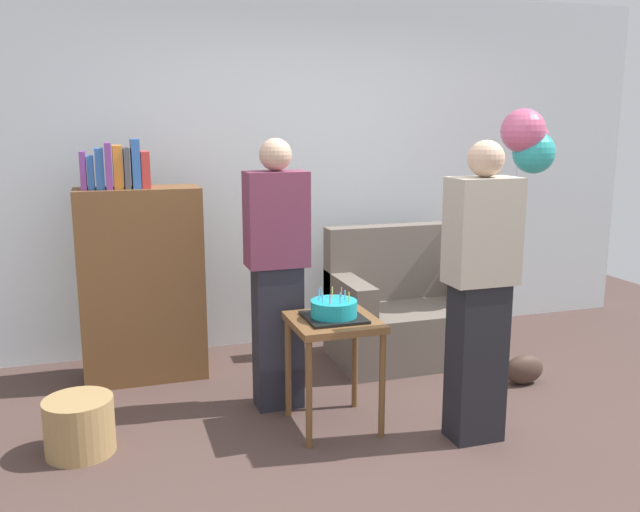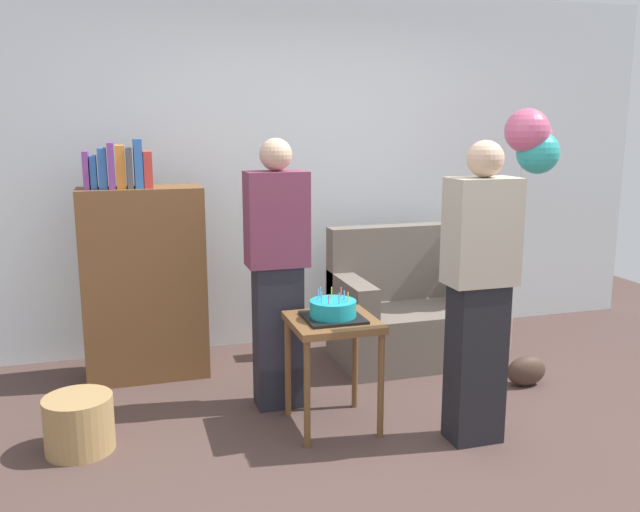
{
  "view_description": "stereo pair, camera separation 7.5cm",
  "coord_description": "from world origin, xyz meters",
  "px_view_note": "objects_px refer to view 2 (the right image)",
  "views": [
    {
      "loc": [
        -1.43,
        -2.97,
        1.72
      ],
      "look_at": [
        -0.25,
        0.66,
        0.95
      ],
      "focal_mm": 37.44,
      "sensor_mm": 36.0,
      "label": 1
    },
    {
      "loc": [
        -1.35,
        -2.99,
        1.72
      ],
      "look_at": [
        -0.25,
        0.66,
        0.95
      ],
      "focal_mm": 37.44,
      "sensor_mm": 36.0,
      "label": 2
    }
  ],
  "objects_px": {
    "birthday_cake": "(333,310)",
    "person_blowing_candles": "(277,273)",
    "side_table": "(333,336)",
    "wicker_basket": "(79,424)",
    "person_holding_cake": "(479,293)",
    "couch": "(409,312)",
    "handbag": "(526,371)",
    "balloon_bunch": "(533,140)",
    "bookshelf": "(143,278)"
  },
  "relations": [
    {
      "from": "person_holding_cake",
      "to": "side_table",
      "type": "bearing_deg",
      "value": -12.35
    },
    {
      "from": "person_blowing_candles",
      "to": "bookshelf",
      "type": "bearing_deg",
      "value": 122.68
    },
    {
      "from": "side_table",
      "to": "birthday_cake",
      "type": "height_order",
      "value": "birthday_cake"
    },
    {
      "from": "couch",
      "to": "bookshelf",
      "type": "relative_size",
      "value": 0.68
    },
    {
      "from": "wicker_basket",
      "to": "bookshelf",
      "type": "bearing_deg",
      "value": 68.44
    },
    {
      "from": "bookshelf",
      "to": "balloon_bunch",
      "type": "distance_m",
      "value": 2.91
    },
    {
      "from": "bookshelf",
      "to": "handbag",
      "type": "relative_size",
      "value": 5.76
    },
    {
      "from": "side_table",
      "to": "balloon_bunch",
      "type": "relative_size",
      "value": 0.35
    },
    {
      "from": "couch",
      "to": "wicker_basket",
      "type": "xyz_separation_m",
      "value": [
        -2.27,
        -0.83,
        -0.19
      ]
    },
    {
      "from": "balloon_bunch",
      "to": "bookshelf",
      "type": "bearing_deg",
      "value": 173.63
    },
    {
      "from": "bookshelf",
      "to": "birthday_cake",
      "type": "xyz_separation_m",
      "value": [
        0.98,
        -1.11,
        -0.0
      ]
    },
    {
      "from": "bookshelf",
      "to": "side_table",
      "type": "distance_m",
      "value": 1.49
    },
    {
      "from": "couch",
      "to": "person_blowing_candles",
      "type": "xyz_separation_m",
      "value": [
        -1.12,
        -0.56,
        0.49
      ]
    },
    {
      "from": "wicker_basket",
      "to": "side_table",
      "type": "bearing_deg",
      "value": -4.54
    },
    {
      "from": "person_holding_cake",
      "to": "wicker_basket",
      "type": "distance_m",
      "value": 2.23
    },
    {
      "from": "person_blowing_candles",
      "to": "handbag",
      "type": "height_order",
      "value": "person_blowing_candles"
    },
    {
      "from": "person_holding_cake",
      "to": "wicker_basket",
      "type": "height_order",
      "value": "person_holding_cake"
    },
    {
      "from": "couch",
      "to": "balloon_bunch",
      "type": "distance_m",
      "value": 1.53
    },
    {
      "from": "birthday_cake",
      "to": "person_holding_cake",
      "type": "relative_size",
      "value": 0.2
    },
    {
      "from": "person_holding_cake",
      "to": "wicker_basket",
      "type": "relative_size",
      "value": 4.53
    },
    {
      "from": "person_holding_cake",
      "to": "balloon_bunch",
      "type": "distance_m",
      "value": 1.77
    },
    {
      "from": "couch",
      "to": "side_table",
      "type": "xyz_separation_m",
      "value": [
        -0.89,
        -0.94,
        0.2
      ]
    },
    {
      "from": "bookshelf",
      "to": "balloon_bunch",
      "type": "xyz_separation_m",
      "value": [
        2.75,
        -0.31,
        0.9
      ]
    },
    {
      "from": "side_table",
      "to": "handbag",
      "type": "relative_size",
      "value": 2.29
    },
    {
      "from": "couch",
      "to": "wicker_basket",
      "type": "relative_size",
      "value": 3.06
    },
    {
      "from": "side_table",
      "to": "bookshelf",
      "type": "bearing_deg",
      "value": 131.52
    },
    {
      "from": "birthday_cake",
      "to": "person_blowing_candles",
      "type": "relative_size",
      "value": 0.2
    },
    {
      "from": "birthday_cake",
      "to": "balloon_bunch",
      "type": "xyz_separation_m",
      "value": [
        1.77,
        0.8,
        0.9
      ]
    },
    {
      "from": "side_table",
      "to": "handbag",
      "type": "bearing_deg",
      "value": 8.08
    },
    {
      "from": "bookshelf",
      "to": "birthday_cake",
      "type": "distance_m",
      "value": 1.48
    },
    {
      "from": "person_blowing_candles",
      "to": "person_holding_cake",
      "type": "bearing_deg",
      "value": -52.77
    },
    {
      "from": "wicker_basket",
      "to": "handbag",
      "type": "bearing_deg",
      "value": 1.88
    },
    {
      "from": "handbag",
      "to": "balloon_bunch",
      "type": "xyz_separation_m",
      "value": [
        0.35,
        0.6,
        1.49
      ]
    },
    {
      "from": "birthday_cake",
      "to": "person_blowing_candles",
      "type": "xyz_separation_m",
      "value": [
        -0.23,
        0.38,
        0.14
      ]
    },
    {
      "from": "bookshelf",
      "to": "birthday_cake",
      "type": "relative_size",
      "value": 5.04
    },
    {
      "from": "side_table",
      "to": "wicker_basket",
      "type": "bearing_deg",
      "value": 175.46
    },
    {
      "from": "person_blowing_candles",
      "to": "wicker_basket",
      "type": "relative_size",
      "value": 4.53
    },
    {
      "from": "couch",
      "to": "balloon_bunch",
      "type": "xyz_separation_m",
      "value": [
        0.87,
        -0.14,
        1.25
      ]
    },
    {
      "from": "bookshelf",
      "to": "side_table",
      "type": "bearing_deg",
      "value": -48.48
    },
    {
      "from": "side_table",
      "to": "balloon_bunch",
      "type": "height_order",
      "value": "balloon_bunch"
    },
    {
      "from": "side_table",
      "to": "person_blowing_candles",
      "type": "height_order",
      "value": "person_blowing_candles"
    },
    {
      "from": "side_table",
      "to": "person_holding_cake",
      "type": "relative_size",
      "value": 0.39
    },
    {
      "from": "couch",
      "to": "bookshelf",
      "type": "height_order",
      "value": "bookshelf"
    },
    {
      "from": "person_holding_cake",
      "to": "person_blowing_candles",
      "type": "bearing_deg",
      "value": -23.19
    },
    {
      "from": "bookshelf",
      "to": "person_holding_cake",
      "type": "relative_size",
      "value": 0.99
    },
    {
      "from": "couch",
      "to": "person_blowing_candles",
      "type": "relative_size",
      "value": 0.67
    },
    {
      "from": "wicker_basket",
      "to": "person_blowing_candles",
      "type": "bearing_deg",
      "value": 13.22
    },
    {
      "from": "couch",
      "to": "wicker_basket",
      "type": "height_order",
      "value": "couch"
    },
    {
      "from": "wicker_basket",
      "to": "balloon_bunch",
      "type": "bearing_deg",
      "value": 12.44
    },
    {
      "from": "couch",
      "to": "balloon_bunch",
      "type": "height_order",
      "value": "balloon_bunch"
    }
  ]
}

